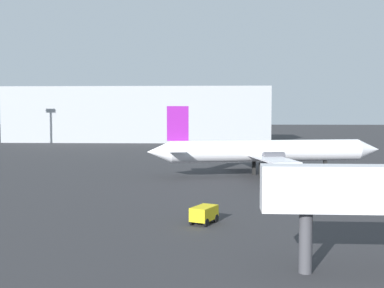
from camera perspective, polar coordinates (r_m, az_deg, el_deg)
name	(u,v)px	position (r m, az deg, el deg)	size (l,w,h in m)	color
airplane_distant	(264,151)	(65.64, 8.14, -0.76)	(30.67, 24.11, 9.03)	white
baggage_cart	(204,214)	(38.30, 1.36, -7.83)	(2.20, 2.72, 1.30)	gold
terminal_building	(140,114)	(142.77, -5.87, 3.33)	(71.07, 20.35, 14.87)	#999EA3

